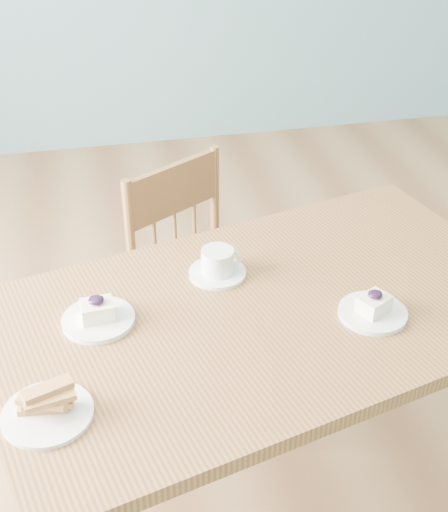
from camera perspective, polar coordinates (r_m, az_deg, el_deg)
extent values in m
cube|color=olive|center=(2.47, 9.47, -14.29)|extent=(5.00, 5.00, 0.01)
cube|color=brown|center=(1.77, 3.29, -4.60)|extent=(1.52, 1.10, 0.04)
cylinder|color=brown|center=(2.12, -17.03, -11.97)|extent=(0.05, 0.05, 0.69)
cylinder|color=brown|center=(2.50, 11.82, -3.02)|extent=(0.05, 0.05, 0.69)
cube|color=brown|center=(2.32, -1.16, -3.91)|extent=(0.52, 0.51, 0.04)
cylinder|color=brown|center=(2.29, -1.59, -11.50)|extent=(0.03, 0.03, 0.38)
cylinder|color=brown|center=(2.46, 4.27, -7.78)|extent=(0.03, 0.03, 0.38)
cylinder|color=brown|center=(2.47, -6.44, -7.68)|extent=(0.03, 0.03, 0.38)
cylinder|color=brown|center=(2.63, -0.69, -4.51)|extent=(0.03, 0.03, 0.38)
cylinder|color=brown|center=(2.21, -7.48, 1.02)|extent=(0.03, 0.03, 0.43)
cylinder|color=brown|center=(2.39, -0.74, 4.07)|extent=(0.03, 0.03, 0.43)
cube|color=brown|center=(2.24, -4.10, 5.35)|extent=(0.30, 0.19, 0.17)
cylinder|color=brown|center=(2.30, -5.49, 0.02)|extent=(0.01, 0.01, 0.26)
cylinder|color=brown|center=(2.34, -3.90, 0.77)|extent=(0.01, 0.01, 0.26)
cylinder|color=brown|center=(2.39, -2.36, 1.50)|extent=(0.01, 0.01, 0.26)
cylinder|color=silver|center=(1.77, 11.80, -4.48)|extent=(0.17, 0.17, 0.01)
cube|color=#FCF2C1|center=(1.75, 11.90, -3.78)|extent=(0.09, 0.09, 0.04)
ellipsoid|color=black|center=(1.73, 12.01, -3.02)|extent=(0.04, 0.04, 0.02)
sphere|color=black|center=(1.74, 12.27, -2.91)|extent=(0.01, 0.01, 0.01)
sphere|color=black|center=(1.73, 11.66, -2.93)|extent=(0.01, 0.01, 0.01)
sphere|color=black|center=(1.73, 12.22, -3.20)|extent=(0.01, 0.01, 0.01)
cylinder|color=silver|center=(1.73, -10.01, -5.04)|extent=(0.17, 0.17, 0.01)
cube|color=#FCF2C1|center=(1.72, -10.10, -4.29)|extent=(0.08, 0.07, 0.04)
ellipsoid|color=black|center=(1.70, -10.20, -3.49)|extent=(0.04, 0.04, 0.02)
sphere|color=black|center=(1.70, -9.84, -3.38)|extent=(0.02, 0.02, 0.02)
sphere|color=black|center=(1.70, -10.51, -3.39)|extent=(0.02, 0.02, 0.02)
sphere|color=black|center=(1.69, -10.07, -3.69)|extent=(0.02, 0.02, 0.02)
cylinder|color=silver|center=(1.87, -0.52, -1.35)|extent=(0.15, 0.15, 0.01)
cylinder|color=silver|center=(1.85, -0.53, -0.40)|extent=(0.09, 0.09, 0.06)
cylinder|color=olive|center=(1.83, -0.53, 0.27)|extent=(0.07, 0.07, 0.00)
torus|color=silver|center=(1.86, 0.75, -0.20)|extent=(0.05, 0.01, 0.05)
cylinder|color=silver|center=(1.52, -13.93, -12.16)|extent=(0.19, 0.19, 0.01)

